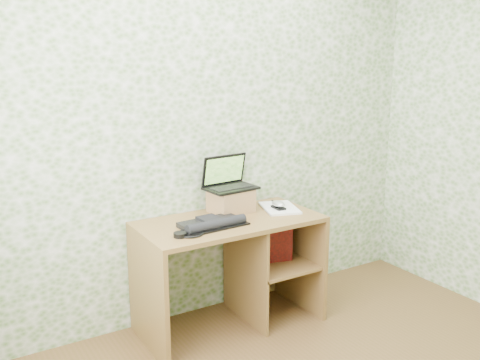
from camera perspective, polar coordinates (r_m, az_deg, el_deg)
wall_back at (r=3.64m, az=-3.63°, el=5.32°), size 3.50×0.00×3.50m
desk at (r=3.65m, az=-0.28°, el=-7.95°), size 1.20×0.60×0.75m
riser at (r=3.64m, az=-0.98°, el=-2.21°), size 0.28×0.24×0.16m
laptop at (r=3.64m, az=-1.27°, el=-0.06°), size 0.36×0.26×0.23m
keyboard at (r=3.36m, az=-2.98°, el=-4.63°), size 0.45×0.25×0.06m
headphones at (r=3.23m, az=-5.32°, el=-5.63°), size 0.22×0.18×0.03m
notepad at (r=3.74m, az=4.24°, el=-2.98°), size 0.31×0.37×0.01m
mouse at (r=3.70m, az=4.12°, el=-2.74°), size 0.09×0.13×0.04m
pen at (r=3.81m, az=3.84°, el=-2.50°), size 0.05×0.16×0.01m
red_box at (r=3.75m, az=3.58°, el=-6.38°), size 0.27×0.14×0.31m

